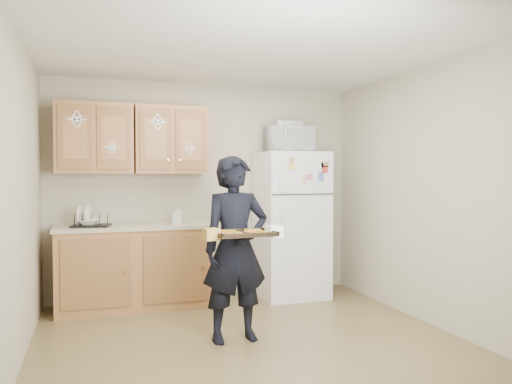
{
  "coord_description": "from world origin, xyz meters",
  "views": [
    {
      "loc": [
        -1.28,
        -4.02,
        1.44
      ],
      "look_at": [
        0.19,
        0.45,
        1.27
      ],
      "focal_mm": 35.0,
      "sensor_mm": 36.0,
      "label": 1
    }
  ],
  "objects_px": {
    "refrigerator": "(291,224)",
    "person": "(236,248)",
    "baking_tray": "(243,234)",
    "microwave": "(289,139)",
    "dish_rack": "(91,219)"
  },
  "relations": [
    {
      "from": "refrigerator",
      "to": "person",
      "type": "bearing_deg",
      "value": -128.64
    },
    {
      "from": "baking_tray",
      "to": "microwave",
      "type": "bearing_deg",
      "value": 53.06
    },
    {
      "from": "refrigerator",
      "to": "baking_tray",
      "type": "xyz_separation_m",
      "value": [
        -1.08,
        -1.62,
        0.11
      ]
    },
    {
      "from": "refrigerator",
      "to": "dish_rack",
      "type": "bearing_deg",
      "value": -179.69
    },
    {
      "from": "refrigerator",
      "to": "person",
      "type": "xyz_separation_m",
      "value": [
        -1.06,
        -1.32,
        -0.05
      ]
    },
    {
      "from": "person",
      "to": "microwave",
      "type": "relative_size",
      "value": 3.01
    },
    {
      "from": "person",
      "to": "dish_rack",
      "type": "bearing_deg",
      "value": 128.47
    },
    {
      "from": "dish_rack",
      "to": "refrigerator",
      "type": "bearing_deg",
      "value": 0.31
    },
    {
      "from": "refrigerator",
      "to": "dish_rack",
      "type": "distance_m",
      "value": 2.25
    },
    {
      "from": "dish_rack",
      "to": "person",
      "type": "bearing_deg",
      "value": -47.86
    },
    {
      "from": "person",
      "to": "microwave",
      "type": "xyz_separation_m",
      "value": [
        1.01,
        1.27,
        1.05
      ]
    },
    {
      "from": "baking_tray",
      "to": "dish_rack",
      "type": "xyz_separation_m",
      "value": [
        -1.17,
        1.61,
        0.01
      ]
    },
    {
      "from": "person",
      "to": "refrigerator",
      "type": "bearing_deg",
      "value": 47.69
    },
    {
      "from": "person",
      "to": "microwave",
      "type": "bearing_deg",
      "value": 47.83
    },
    {
      "from": "baking_tray",
      "to": "dish_rack",
      "type": "distance_m",
      "value": 1.99
    }
  ]
}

